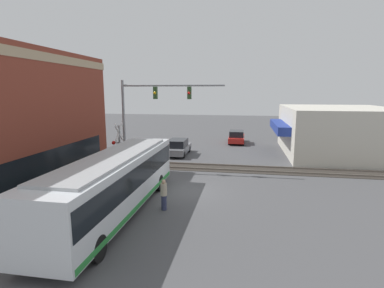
{
  "coord_description": "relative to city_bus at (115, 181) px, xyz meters",
  "views": [
    {
      "loc": [
        -17.38,
        -3.42,
        6.09
      ],
      "look_at": [
        5.11,
        0.5,
        2.06
      ],
      "focal_mm": 28.0,
      "sensor_mm": 36.0,
      "label": 1
    }
  ],
  "objects": [
    {
      "name": "ground_plane",
      "position": [
        3.97,
        -2.8,
        -1.68
      ],
      "size": [
        120.0,
        120.0,
        0.0
      ],
      "primitive_type": "plane",
      "color": "#4C4C4F"
    },
    {
      "name": "shop_building",
      "position": [
        17.46,
        -15.11,
        0.61
      ],
      "size": [
        12.03,
        10.92,
        4.58
      ],
      "color": "beige",
      "rests_on": "ground"
    },
    {
      "name": "city_bus",
      "position": [
        0.0,
        0.0,
        0.0
      ],
      "size": [
        11.96,
        2.59,
        3.04
      ],
      "color": "silver",
      "rests_on": "ground"
    },
    {
      "name": "traffic_signal_gantry",
      "position": [
        8.32,
        0.73,
        3.37
      ],
      "size": [
        0.42,
        7.81,
        6.92
      ],
      "color": "gray",
      "rests_on": "ground"
    },
    {
      "name": "crossing_signal",
      "position": [
        7.29,
        2.88,
        0.61
      ],
      "size": [
        1.41,
        1.18,
        3.81
      ],
      "color": "gray",
      "rests_on": "ground"
    },
    {
      "name": "rail_track_near",
      "position": [
        9.97,
        -2.8,
        -1.66
      ],
      "size": [
        2.6,
        60.0,
        0.15
      ],
      "color": "#332D28",
      "rests_on": "ground"
    },
    {
      "name": "parked_car_grey",
      "position": [
        14.41,
        -0.0,
        -0.98
      ],
      "size": [
        4.48,
        1.82,
        1.53
      ],
      "color": "slate",
      "rests_on": "ground"
    },
    {
      "name": "parked_car_red",
      "position": [
        22.08,
        -5.4,
        -0.99
      ],
      "size": [
        4.4,
        1.82,
        1.51
      ],
      "color": "#B21E19",
      "rests_on": "ground"
    },
    {
      "name": "pedestrian_at_crossing",
      "position": [
        6.85,
        1.51,
        -0.84
      ],
      "size": [
        0.34,
        0.34,
        1.67
      ],
      "color": "black",
      "rests_on": "ground"
    },
    {
      "name": "pedestrian_near_bus",
      "position": [
        0.9,
        -2.24,
        -0.85
      ],
      "size": [
        0.34,
        0.34,
        1.64
      ],
      "color": "#2D3351",
      "rests_on": "ground"
    }
  ]
}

